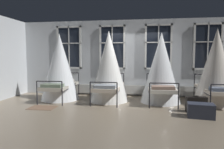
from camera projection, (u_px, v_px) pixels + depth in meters
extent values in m
plane|color=gray|center=(133.00, 103.00, 6.90)|extent=(17.31, 17.31, 0.00)
cube|color=silver|center=(135.00, 58.00, 8.13)|extent=(9.43, 0.10, 3.01)
cube|color=black|center=(69.00, 48.00, 8.39)|extent=(1.04, 0.02, 1.75)
cube|color=silver|center=(69.00, 68.00, 8.46)|extent=(1.04, 0.06, 0.07)
cube|color=silver|center=(69.00, 27.00, 8.32)|extent=(1.04, 0.06, 0.07)
cube|color=silver|center=(58.00, 48.00, 8.46)|extent=(0.07, 0.06, 1.75)
cube|color=silver|center=(80.00, 47.00, 8.32)|extent=(0.07, 0.06, 1.75)
cube|color=silver|center=(69.00, 48.00, 8.39)|extent=(0.04, 0.06, 1.75)
cube|color=silver|center=(69.00, 43.00, 8.38)|extent=(1.04, 0.06, 0.04)
cube|color=black|center=(112.00, 47.00, 8.12)|extent=(1.04, 0.02, 1.75)
cube|color=silver|center=(112.00, 68.00, 8.19)|extent=(1.04, 0.06, 0.07)
cube|color=silver|center=(112.00, 26.00, 8.05)|extent=(1.04, 0.06, 0.07)
cube|color=silver|center=(100.00, 47.00, 8.19)|extent=(0.07, 0.06, 1.75)
cube|color=silver|center=(124.00, 47.00, 8.05)|extent=(0.07, 0.06, 1.75)
cube|color=silver|center=(112.00, 47.00, 8.12)|extent=(0.04, 0.06, 1.75)
cube|color=silver|center=(112.00, 43.00, 8.11)|extent=(1.04, 0.06, 0.04)
cube|color=black|center=(158.00, 47.00, 7.85)|extent=(1.04, 0.02, 1.75)
cube|color=silver|center=(158.00, 69.00, 7.92)|extent=(1.04, 0.06, 0.07)
cube|color=silver|center=(159.00, 25.00, 7.78)|extent=(1.04, 0.06, 0.07)
cube|color=silver|center=(146.00, 47.00, 7.92)|extent=(0.07, 0.06, 1.75)
cube|color=silver|center=(171.00, 47.00, 7.78)|extent=(0.07, 0.06, 1.75)
cube|color=silver|center=(158.00, 47.00, 7.85)|extent=(0.04, 0.06, 1.75)
cube|color=silver|center=(158.00, 42.00, 7.84)|extent=(1.04, 0.06, 0.04)
cube|color=black|center=(208.00, 47.00, 7.58)|extent=(1.04, 0.02, 1.75)
cube|color=silver|center=(207.00, 69.00, 7.65)|extent=(1.04, 0.06, 0.07)
cube|color=silver|center=(209.00, 24.00, 7.51)|extent=(1.04, 0.06, 0.07)
cube|color=silver|center=(194.00, 47.00, 7.65)|extent=(0.07, 0.06, 1.75)
cube|color=silver|center=(222.00, 46.00, 7.51)|extent=(0.07, 0.06, 1.75)
cube|color=silver|center=(208.00, 47.00, 7.58)|extent=(0.04, 0.06, 1.75)
cube|color=silver|center=(208.00, 42.00, 7.57)|extent=(1.04, 0.06, 0.04)
cube|color=silver|center=(134.00, 90.00, 8.11)|extent=(6.01, 0.10, 0.36)
cylinder|color=black|center=(59.00, 84.00, 8.41)|extent=(0.04, 0.04, 0.90)
cylinder|color=black|center=(79.00, 84.00, 8.31)|extent=(0.04, 0.04, 0.90)
cylinder|color=black|center=(37.00, 93.00, 6.59)|extent=(0.04, 0.04, 0.77)
cylinder|color=black|center=(62.00, 94.00, 6.49)|extent=(0.04, 0.04, 0.77)
cylinder|color=black|center=(49.00, 87.00, 7.50)|extent=(0.08, 1.85, 0.03)
cylinder|color=black|center=(71.00, 88.00, 7.40)|extent=(0.08, 1.85, 0.03)
cylinder|color=black|center=(68.00, 73.00, 8.32)|extent=(0.85, 0.06, 0.03)
cylinder|color=black|center=(49.00, 81.00, 6.51)|extent=(0.85, 0.06, 0.03)
cube|color=#B7B2A3|center=(60.00, 86.00, 7.44)|extent=(0.92, 1.89, 0.11)
ellipsoid|color=beige|center=(67.00, 80.00, 8.11)|extent=(0.66, 0.42, 0.14)
cube|color=slate|center=(53.00, 85.00, 6.78)|extent=(0.71, 0.38, 0.10)
cone|color=white|center=(60.00, 67.00, 7.38)|extent=(1.37, 1.37, 2.41)
cylinder|color=black|center=(103.00, 84.00, 8.18)|extent=(0.04, 0.04, 0.90)
cylinder|color=black|center=(124.00, 85.00, 8.04)|extent=(0.04, 0.04, 0.90)
cylinder|color=black|center=(90.00, 94.00, 6.37)|extent=(0.04, 0.04, 0.77)
cylinder|color=black|center=(117.00, 95.00, 6.23)|extent=(0.04, 0.04, 0.77)
cylinder|color=black|center=(97.00, 88.00, 7.28)|extent=(0.06, 1.85, 0.03)
cylinder|color=black|center=(121.00, 89.00, 7.14)|extent=(0.06, 1.85, 0.03)
cylinder|color=black|center=(113.00, 73.00, 8.07)|extent=(0.85, 0.05, 0.03)
cylinder|color=black|center=(103.00, 82.00, 6.27)|extent=(0.85, 0.05, 0.03)
cube|color=beige|center=(109.00, 87.00, 7.20)|extent=(0.90, 1.88, 0.11)
ellipsoid|color=silver|center=(112.00, 81.00, 7.86)|extent=(0.66, 0.41, 0.14)
cube|color=#8C939E|center=(105.00, 87.00, 6.54)|extent=(0.70, 0.37, 0.10)
cone|color=white|center=(109.00, 66.00, 7.14)|extent=(1.37, 1.37, 2.45)
cylinder|color=black|center=(147.00, 85.00, 7.95)|extent=(0.04, 0.04, 0.90)
cylinder|color=black|center=(169.00, 85.00, 7.85)|extent=(0.04, 0.04, 0.90)
cylinder|color=black|center=(149.00, 96.00, 6.13)|extent=(0.04, 0.04, 0.77)
cylinder|color=black|center=(179.00, 96.00, 6.02)|extent=(0.04, 0.04, 0.77)
cylinder|color=black|center=(148.00, 89.00, 7.04)|extent=(0.08, 1.85, 0.03)
cylinder|color=black|center=(173.00, 90.00, 6.93)|extent=(0.08, 1.85, 0.03)
cylinder|color=black|center=(158.00, 74.00, 7.86)|extent=(0.85, 0.05, 0.03)
cylinder|color=black|center=(164.00, 83.00, 6.04)|extent=(0.85, 0.05, 0.03)
cube|color=silver|center=(161.00, 88.00, 6.98)|extent=(0.92, 1.89, 0.11)
ellipsoid|color=silver|center=(159.00, 82.00, 7.65)|extent=(0.66, 0.42, 0.14)
cube|color=gray|center=(163.00, 88.00, 6.32)|extent=(0.71, 0.38, 0.10)
cone|color=white|center=(161.00, 68.00, 6.92)|extent=(1.37, 1.37, 2.37)
cylinder|color=black|center=(194.00, 86.00, 7.63)|extent=(0.04, 0.04, 0.90)
cylinder|color=black|center=(218.00, 87.00, 7.50)|extent=(0.04, 0.04, 0.90)
cylinder|color=black|center=(210.00, 98.00, 5.81)|extent=(0.04, 0.04, 0.77)
cylinder|color=black|center=(201.00, 91.00, 6.71)|extent=(0.04, 1.85, 0.03)
cylinder|color=black|center=(207.00, 74.00, 7.52)|extent=(0.85, 0.04, 0.03)
cube|color=beige|center=(215.00, 89.00, 6.65)|extent=(0.88, 1.87, 0.11)
ellipsoid|color=#B7B2A3|center=(208.00, 83.00, 7.31)|extent=(0.65, 0.40, 0.14)
cube|color=slate|center=(223.00, 89.00, 5.98)|extent=(0.70, 0.36, 0.10)
cone|color=silver|center=(216.00, 67.00, 6.58)|extent=(1.37, 1.37, 2.47)
cube|color=brown|center=(43.00, 108.00, 6.23)|extent=(0.81, 0.57, 0.01)
cube|color=black|center=(196.00, 104.00, 5.72)|extent=(0.58, 0.25, 0.44)
cube|color=tan|center=(195.00, 104.00, 5.83)|extent=(0.50, 0.06, 0.03)
torus|color=black|center=(196.00, 96.00, 5.70)|extent=(0.16, 0.16, 0.02)
cube|color=#2D3342|center=(201.00, 110.00, 5.22)|extent=(0.69, 0.48, 0.37)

